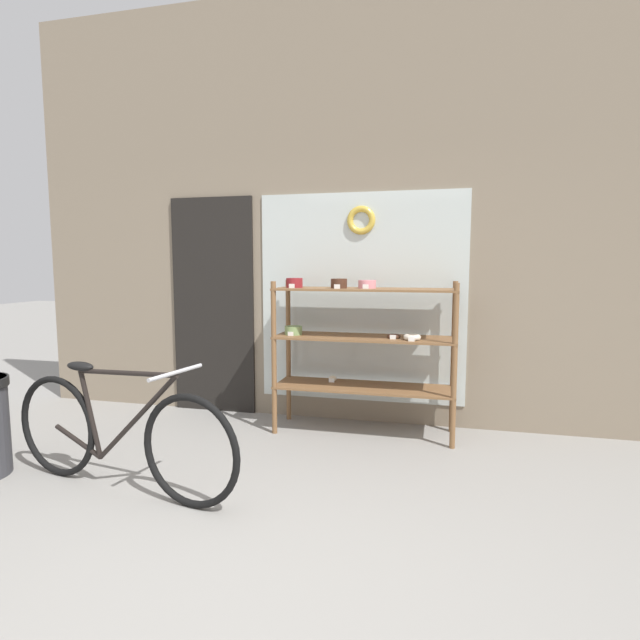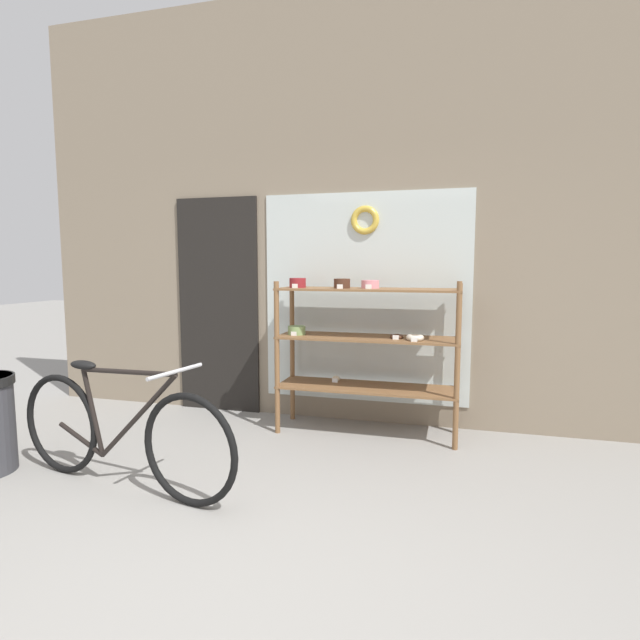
% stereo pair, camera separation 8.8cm
% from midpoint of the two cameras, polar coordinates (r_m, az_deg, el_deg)
% --- Properties ---
extents(ground_plane, '(30.00, 30.00, 0.00)m').
position_cam_midpoint_polar(ground_plane, '(2.55, -12.75, -28.58)').
color(ground_plane, gray).
extents(storefront_facade, '(6.24, 0.13, 3.89)m').
position_cam_midpoint_polar(storefront_facade, '(4.66, 1.49, 11.85)').
color(storefront_facade, gray).
rests_on(storefront_facade, ground_plane).
extents(display_case, '(1.53, 0.45, 1.34)m').
position_cam_midpoint_polar(display_case, '(4.27, 4.01, -1.97)').
color(display_case, brown).
rests_on(display_case, ground_plane).
extents(bicycle, '(1.81, 0.50, 0.83)m').
position_cam_midpoint_polar(bicycle, '(3.54, -22.78, -11.91)').
color(bicycle, black).
rests_on(bicycle, ground_plane).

